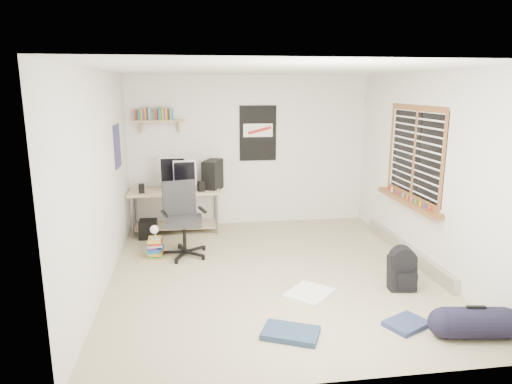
{
  "coord_description": "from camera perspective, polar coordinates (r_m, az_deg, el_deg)",
  "views": [
    {
      "loc": [
        -0.96,
        -5.34,
        2.3
      ],
      "look_at": [
        -0.17,
        0.24,
        1.0
      ],
      "focal_mm": 32.0,
      "sensor_mm": 36.0,
      "label": 1
    }
  ],
  "objects": [
    {
      "name": "floor",
      "position": [
        5.89,
        1.96,
        -10.07
      ],
      "size": [
        4.0,
        4.5,
        0.01
      ],
      "primitive_type": "cube",
      "color": "gray",
      "rests_on": "ground"
    },
    {
      "name": "ceiling",
      "position": [
        5.43,
        2.17,
        15.11
      ],
      "size": [
        4.0,
        4.5,
        0.01
      ],
      "primitive_type": "cube",
      "color": "white",
      "rests_on": "ground"
    },
    {
      "name": "back_wall",
      "position": [
        7.73,
        -0.89,
        5.14
      ],
      "size": [
        4.0,
        0.01,
        2.5
      ],
      "primitive_type": "cube",
      "color": "silver",
      "rests_on": "ground"
    },
    {
      "name": "left_wall",
      "position": [
        5.54,
        -18.81,
        1.34
      ],
      "size": [
        0.01,
        4.5,
        2.5
      ],
      "primitive_type": "cube",
      "color": "silver",
      "rests_on": "ground"
    },
    {
      "name": "right_wall",
      "position": [
        6.2,
        20.64,
        2.36
      ],
      "size": [
        0.01,
        4.5,
        2.5
      ],
      "primitive_type": "cube",
      "color": "silver",
      "rests_on": "ground"
    },
    {
      "name": "desk",
      "position": [
        7.52,
        -10.04,
        -2.16
      ],
      "size": [
        1.54,
        0.94,
        0.66
      ],
      "primitive_type": "cube",
      "rotation": [
        0.0,
        0.0,
        -0.23
      ],
      "color": "#CDBC8E",
      "rests_on": "floor"
    },
    {
      "name": "monitor_left",
      "position": [
        7.27,
        -10.32,
        1.44
      ],
      "size": [
        0.4,
        0.11,
        0.44
      ],
      "primitive_type": "cube",
      "rotation": [
        0.0,
        0.0,
        0.02
      ],
      "color": "#B9B8BD",
      "rests_on": "desk"
    },
    {
      "name": "monitor_right",
      "position": [
        7.18,
        -8.85,
        1.16
      ],
      "size": [
        0.36,
        0.12,
        0.39
      ],
      "primitive_type": "cube",
      "rotation": [
        0.0,
        0.0,
        0.1
      ],
      "color": "#A6A6AB",
      "rests_on": "desk"
    },
    {
      "name": "pc_tower",
      "position": [
        7.48,
        -5.44,
        2.12
      ],
      "size": [
        0.38,
        0.52,
        0.49
      ],
      "primitive_type": "cube",
      "rotation": [
        0.0,
        0.0,
        -0.38
      ],
      "color": "black",
      "rests_on": "desk"
    },
    {
      "name": "keyboard",
      "position": [
        7.25,
        -9.3,
        -0.24
      ],
      "size": [
        0.45,
        0.31,
        0.02
      ],
      "primitive_type": "cube",
      "rotation": [
        0.0,
        0.0,
        0.43
      ],
      "color": "black",
      "rests_on": "desk"
    },
    {
      "name": "speaker_left",
      "position": [
        7.32,
        -14.1,
        0.29
      ],
      "size": [
        0.1,
        0.1,
        0.18
      ],
      "primitive_type": "cube",
      "rotation": [
        0.0,
        0.0,
        0.1
      ],
      "color": "black",
      "rests_on": "desk"
    },
    {
      "name": "speaker_right",
      "position": [
        7.26,
        -6.86,
        0.57
      ],
      "size": [
        0.12,
        0.12,
        0.2
      ],
      "primitive_type": "cube",
      "rotation": [
        0.0,
        0.0,
        0.28
      ],
      "color": "black",
      "rests_on": "desk"
    },
    {
      "name": "office_chair",
      "position": [
        6.37,
        -8.99,
        -3.71
      ],
      "size": [
        0.83,
        0.83,
        1.04
      ],
      "primitive_type": "cube",
      "rotation": [
        0.0,
        0.0,
        0.26
      ],
      "color": "#27272A",
      "rests_on": "floor"
    },
    {
      "name": "wall_shelf",
      "position": [
        7.51,
        -11.95,
        8.71
      ],
      "size": [
        0.8,
        0.22,
        0.24
      ],
      "primitive_type": "cube",
      "color": "tan",
      "rests_on": "back_wall"
    },
    {
      "name": "poster_back_wall",
      "position": [
        7.69,
        0.25,
        7.35
      ],
      "size": [
        0.62,
        0.03,
        0.92
      ],
      "primitive_type": "cube",
      "color": "black",
      "rests_on": "back_wall"
    },
    {
      "name": "poster_left_wall",
      "position": [
        6.67,
        -16.96,
        5.5
      ],
      "size": [
        0.02,
        0.42,
        0.6
      ],
      "primitive_type": "cube",
      "color": "navy",
      "rests_on": "left_wall"
    },
    {
      "name": "window",
      "position": [
        6.4,
        19.08,
        4.61
      ],
      "size": [
        0.1,
        1.5,
        1.26
      ],
      "primitive_type": "cube",
      "color": "brown",
      "rests_on": "right_wall"
    },
    {
      "name": "baseboard_heater",
      "position": [
        6.72,
        18.26,
        -6.92
      ],
      "size": [
        0.08,
        2.5,
        0.18
      ],
      "primitive_type": "cube",
      "color": "#B7B2A8",
      "rests_on": "floor"
    },
    {
      "name": "backpack",
      "position": [
        5.63,
        17.75,
        -9.59
      ],
      "size": [
        0.34,
        0.28,
        0.4
      ],
      "primitive_type": "cube",
      "rotation": [
        0.0,
        0.0,
        -0.15
      ],
      "color": "black",
      "rests_on": "floor"
    },
    {
      "name": "duffel_bag",
      "position": [
        4.89,
        25.62,
        -14.61
      ],
      "size": [
        0.34,
        0.34,
        0.58
      ],
      "primitive_type": "cylinder",
      "rotation": [
        0.0,
        0.0,
        -0.14
      ],
      "color": "black",
      "rests_on": "floor"
    },
    {
      "name": "tshirt",
      "position": [
        5.32,
        6.66,
        -12.49
      ],
      "size": [
        0.65,
        0.65,
        0.04
      ],
      "primitive_type": "cube",
      "rotation": [
        0.0,
        0.0,
        0.81
      ],
      "color": "white",
      "rests_on": "floor"
    },
    {
      "name": "jeans_a",
      "position": [
        4.53,
        4.34,
        -17.17
      ],
      "size": [
        0.62,
        0.52,
        0.06
      ],
      "primitive_type": "cube",
      "rotation": [
        0.0,
        0.0,
        -0.43
      ],
      "color": "#22354E",
      "rests_on": "floor"
    },
    {
      "name": "jeans_b",
      "position": [
        4.91,
        18.29,
        -15.37
      ],
      "size": [
        0.49,
        0.45,
        0.05
      ],
      "primitive_type": "cube",
      "rotation": [
        0.0,
        0.0,
        0.46
      ],
      "color": "navy",
      "rests_on": "floor"
    },
    {
      "name": "book_stack",
      "position": [
        6.49,
        -12.57,
        -6.73
      ],
      "size": [
        0.53,
        0.47,
        0.31
      ],
      "primitive_type": "cube",
      "rotation": [
        0.0,
        0.0,
        -0.27
      ],
      "color": "brown",
      "rests_on": "floor"
    },
    {
      "name": "desk_lamp",
      "position": [
        6.39,
        -12.5,
        -4.84
      ],
      "size": [
        0.15,
        0.23,
        0.21
      ],
      "primitive_type": "cube",
      "rotation": [
        0.0,
        0.0,
        -0.12
      ],
      "color": "silver",
      "rests_on": "book_stack"
    },
    {
      "name": "subwoofer",
      "position": [
        7.32,
        -13.32,
        -4.57
      ],
      "size": [
        0.27,
        0.27,
        0.3
      ],
      "primitive_type": "cube",
      "rotation": [
        0.0,
        0.0,
        -0.03
      ],
      "color": "black",
      "rests_on": "floor"
    }
  ]
}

